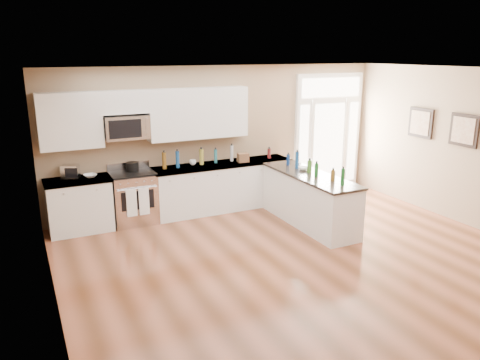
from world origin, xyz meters
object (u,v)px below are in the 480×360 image
Objects in this scene: kitchen_range at (134,198)px; stockpot at (132,166)px; toaster_oven at (70,172)px; peninsula_cabinet at (309,201)px.

stockpot reaches higher than kitchen_range.
toaster_oven is at bearing 179.77° from stockpot.
peninsula_cabinet is 3.19m from kitchen_range.
peninsula_cabinet is 4.23m from toaster_oven.
stockpot is at bearing 24.50° from toaster_oven.
kitchen_range is 4.65× the size of stockpot.
toaster_oven is at bearing 173.55° from kitchen_range.
toaster_oven reaches higher than stockpot.
peninsula_cabinet is 2.15× the size of kitchen_range.
stockpot reaches higher than peninsula_cabinet.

